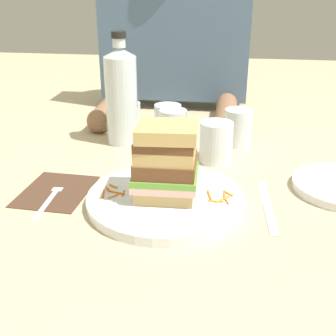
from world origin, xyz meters
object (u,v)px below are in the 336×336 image
Objects in this scene: main_plate at (166,199)px; empty_tumbler_3 at (127,116)px; knife at (268,207)px; water_bottle at (121,95)px; napkin_dark at (56,191)px; empty_tumbler_2 at (173,131)px; empty_tumbler_0 at (168,121)px; diner_across at (175,20)px; fork at (52,195)px; empty_tumbler_1 at (238,127)px; sandwich at (166,162)px; juice_glass at (216,144)px.

main_plate is 3.89× the size of empty_tumbler_3.
knife is 0.46m from water_bottle.
empty_tumbler_2 is (0.19, 0.24, 0.05)m from napkin_dark.
empty_tumbler_0 is at bearing -20.40° from empty_tumbler_3.
diner_across is at bearing 76.28° from napkin_dark.
fork is (0.00, -0.02, 0.00)m from napkin_dark.
empty_tumbler_1 reaches higher than empty_tumbler_0.
fork is at bearing -103.20° from diner_across.
empty_tumbler_1 is 0.30m from empty_tumbler_3.
empty_tumbler_0 is (0.10, 0.05, -0.08)m from water_bottle.
empty_tumbler_3 is at bearing 112.19° from sandwich.
empty_tumbler_2 is (0.19, 0.27, 0.04)m from fork.
empty_tumbler_3 is at bearing 131.68° from knife.
fork is 2.27× the size of empty_tumbler_3.
empty_tumbler_0 is 0.85× the size of empty_tumbler_2.
sandwich is 1.53× the size of empty_tumbler_1.
main_plate is 0.18m from knife.
water_bottle is 0.15m from empty_tumbler_2.
empty_tumbler_2 reaches higher than juice_glass.
diner_across is (0.15, 0.62, 0.26)m from napkin_dark.
juice_glass reaches higher than knife.
juice_glass reaches higher than empty_tumbler_0.
knife is 0.23m from juice_glass.
napkin_dark is 1.85× the size of empty_tumbler_0.
empty_tumbler_2 is 0.18× the size of diner_across.
juice_glass is 0.34× the size of water_bottle.
juice_glass is at bearing -113.67° from empty_tumbler_1.
sandwich is at bearing -82.53° from empty_tumbler_0.
empty_tumbler_1 is 0.89× the size of empty_tumbler_2.
empty_tumbler_3 is (-0.16, 0.40, 0.03)m from main_plate.
empty_tumbler_0 reaches higher than fork.
water_bottle is at bearing 116.58° from sandwich.
fork is at bearing -178.79° from main_plate.
water_bottle is 0.47× the size of diner_across.
empty_tumbler_1 reaches higher than main_plate.
sandwich is (0.00, -0.00, 0.07)m from main_plate.
sandwich reaches higher than knife.
sandwich is 0.36m from empty_tumbler_0.
main_plate is 0.35m from empty_tumbler_1.
sandwich is at bearing -176.71° from knife.
knife is 0.41m from empty_tumbler_0.
empty_tumbler_0 is (-0.05, 0.35, -0.04)m from sandwich.
sandwich is 1.36× the size of empty_tumbler_2.
water_bottle is (-0.23, 0.09, 0.08)m from juice_glass.
sandwich reaches higher than fork.
empty_tumbler_2 is at bearing 94.59° from sandwich.
napkin_dark is 0.68m from diner_across.
empty_tumbler_0 is at bearing 105.35° from empty_tumbler_2.
empty_tumbler_3 is (0.05, 0.40, 0.03)m from fork.
empty_tumbler_3 is at bearing 142.50° from juice_glass.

